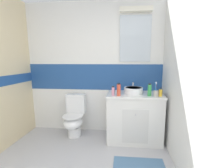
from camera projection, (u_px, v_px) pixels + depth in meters
wall_back_tiled at (95, 69)px, 2.88m from camera, size 3.20×0.20×2.50m
wall_right_plain at (196, 77)px, 1.53m from camera, size 0.10×3.48×2.50m
vanity_cabinet at (134, 117)px, 2.62m from camera, size 0.95×0.59×0.85m
sink_basin at (133, 90)px, 2.53m from camera, size 0.32×0.37×0.18m
toilet at (74, 117)px, 2.77m from camera, size 0.37×0.50×0.79m
toothbrush_cup at (156, 93)px, 2.34m from camera, size 0.07×0.07×0.23m
soap_dispenser at (161, 93)px, 2.35m from camera, size 0.06×0.06×0.15m
mouthwash_bottle at (119, 90)px, 2.38m from camera, size 0.06×0.06×0.21m
shampoo_bottle_tall at (150, 90)px, 2.36m from camera, size 0.06×0.06×0.21m
deodorant_spray_can at (113, 91)px, 2.40m from camera, size 0.05×0.05×0.16m
bath_mat at (139, 165)px, 1.99m from camera, size 0.70×0.32×0.01m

